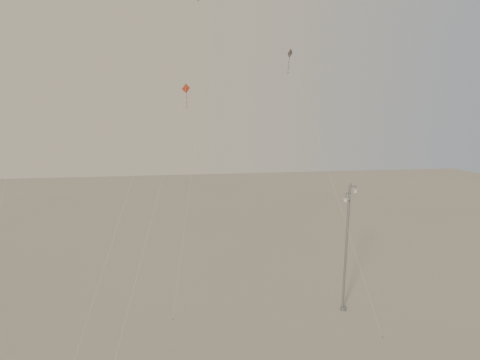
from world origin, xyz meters
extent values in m
plane|color=gray|center=(0.00, 0.00, 0.00)|extent=(160.00, 160.00, 0.00)
cylinder|color=gray|center=(9.96, 4.51, 0.15)|extent=(0.44, 0.44, 0.30)
cylinder|color=gray|center=(9.96, 4.51, 4.97)|extent=(0.32, 0.18, 9.95)
cylinder|color=gray|center=(10.10, 4.51, 10.00)|extent=(0.14, 0.14, 0.18)
cylinder|color=gray|center=(10.34, 4.59, 9.85)|extent=(0.49, 0.23, 0.07)
cylinder|color=gray|center=(10.57, 4.67, 9.70)|extent=(0.06, 0.06, 0.30)
ellipsoid|color=beige|center=(10.57, 4.67, 9.55)|extent=(0.52, 0.52, 0.18)
cylinder|color=gray|center=(9.85, 4.35, 9.40)|extent=(0.55, 0.38, 0.07)
cylinder|color=gray|center=(9.59, 4.19, 9.20)|extent=(0.06, 0.06, 0.40)
ellipsoid|color=beige|center=(9.59, 4.19, 9.00)|extent=(0.52, 0.52, 0.18)
cylinder|color=beige|center=(-13.20, 9.05, 16.93)|extent=(4.14, 17.44, 33.77)
cylinder|color=beige|center=(-5.07, 3.52, 12.10)|extent=(8.21, 5.31, 24.11)
cylinder|color=beige|center=(0.24, 13.83, 20.33)|extent=(6.99, 17.33, 40.57)
cylinder|color=gray|center=(-3.24, 5.17, 0.05)|extent=(0.06, 0.06, 0.10)
cube|color=#9F2A17|center=(-1.83, 6.72, 16.98)|extent=(0.59, 0.44, 0.68)
cylinder|color=#9F2A17|center=(-1.80, 6.86, 16.13)|extent=(0.07, 0.18, 1.08)
cylinder|color=beige|center=(-4.27, 0.94, 8.52)|extent=(4.89, 11.57, 16.94)
cube|color=#2A2523|center=(6.95, 10.33, 20.26)|extent=(0.22, 0.83, 0.80)
cylinder|color=#2A2523|center=(6.82, 10.26, 19.23)|extent=(0.19, 0.13, 1.33)
cylinder|color=beige|center=(8.98, 5.44, 10.15)|extent=(4.08, 9.80, 20.21)
cylinder|color=gray|center=(11.02, 0.55, 0.05)|extent=(0.06, 0.06, 0.10)
camera|label=1|loc=(-2.46, -21.13, 14.80)|focal=28.00mm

